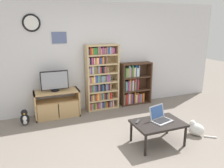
{
  "coord_description": "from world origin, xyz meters",
  "views": [
    {
      "loc": [
        -1.65,
        -2.76,
        2.05
      ],
      "look_at": [
        -0.05,
        1.27,
        0.87
      ],
      "focal_mm": 35.0,
      "sensor_mm": 36.0,
      "label": 1
    }
  ],
  "objects_px": {
    "coffee_table": "(158,125)",
    "cat": "(196,129)",
    "television": "(55,81)",
    "laptop": "(160,117)",
    "penguin_figurine": "(25,118)",
    "bookshelf_tall": "(101,78)",
    "bookshelf_short": "(133,85)",
    "tv_stand": "(57,104)",
    "remote_near_laptop": "(138,122)"
  },
  "relations": [
    {
      "from": "remote_near_laptop",
      "to": "penguin_figurine",
      "type": "distance_m",
      "value": 2.42
    },
    {
      "from": "bookshelf_short",
      "to": "bookshelf_tall",
      "type": "bearing_deg",
      "value": -179.18
    },
    {
      "from": "laptop",
      "to": "cat",
      "type": "relative_size",
      "value": 0.91
    },
    {
      "from": "television",
      "to": "cat",
      "type": "relative_size",
      "value": 1.36
    },
    {
      "from": "laptop",
      "to": "television",
      "type": "bearing_deg",
      "value": 115.2
    },
    {
      "from": "laptop",
      "to": "coffee_table",
      "type": "bearing_deg",
      "value": -157.19
    },
    {
      "from": "bookshelf_short",
      "to": "penguin_figurine",
      "type": "xyz_separation_m",
      "value": [
        -2.71,
        -0.32,
        -0.36
      ]
    },
    {
      "from": "coffee_table",
      "to": "laptop",
      "type": "distance_m",
      "value": 0.13
    },
    {
      "from": "laptop",
      "to": "penguin_figurine",
      "type": "height_order",
      "value": "laptop"
    },
    {
      "from": "bookshelf_tall",
      "to": "bookshelf_short",
      "type": "xyz_separation_m",
      "value": [
        0.91,
        0.01,
        -0.27
      ]
    },
    {
      "from": "tv_stand",
      "to": "laptop",
      "type": "relative_size",
      "value": 2.46
    },
    {
      "from": "television",
      "to": "coffee_table",
      "type": "xyz_separation_m",
      "value": [
        1.49,
        -1.87,
        -0.48
      ]
    },
    {
      "from": "television",
      "to": "bookshelf_short",
      "type": "height_order",
      "value": "bookshelf_short"
    },
    {
      "from": "television",
      "to": "penguin_figurine",
      "type": "height_order",
      "value": "television"
    },
    {
      "from": "bookshelf_tall",
      "to": "laptop",
      "type": "xyz_separation_m",
      "value": [
        0.44,
        -1.93,
        -0.32
      ]
    },
    {
      "from": "bookshelf_short",
      "to": "coffee_table",
      "type": "height_order",
      "value": "bookshelf_short"
    },
    {
      "from": "penguin_figurine",
      "to": "coffee_table",
      "type": "bearing_deg",
      "value": -37.43
    },
    {
      "from": "bookshelf_tall",
      "to": "cat",
      "type": "height_order",
      "value": "bookshelf_tall"
    },
    {
      "from": "tv_stand",
      "to": "cat",
      "type": "distance_m",
      "value": 2.99
    },
    {
      "from": "tv_stand",
      "to": "penguin_figurine",
      "type": "relative_size",
      "value": 2.89
    },
    {
      "from": "penguin_figurine",
      "to": "tv_stand",
      "type": "bearing_deg",
      "value": 15.87
    },
    {
      "from": "television",
      "to": "bookshelf_tall",
      "type": "bearing_deg",
      "value": 5.49
    },
    {
      "from": "laptop",
      "to": "remote_near_laptop",
      "type": "height_order",
      "value": "laptop"
    },
    {
      "from": "cat",
      "to": "remote_near_laptop",
      "type": "bearing_deg",
      "value": 140.98
    },
    {
      "from": "coffee_table",
      "to": "cat",
      "type": "xyz_separation_m",
      "value": [
        0.85,
        -0.01,
        -0.24
      ]
    },
    {
      "from": "television",
      "to": "coffee_table",
      "type": "bearing_deg",
      "value": -51.43
    },
    {
      "from": "remote_near_laptop",
      "to": "bookshelf_tall",
      "type": "bearing_deg",
      "value": -41.8
    },
    {
      "from": "tv_stand",
      "to": "television",
      "type": "height_order",
      "value": "television"
    },
    {
      "from": "tv_stand",
      "to": "remote_near_laptop",
      "type": "distance_m",
      "value": 2.08
    },
    {
      "from": "bookshelf_short",
      "to": "penguin_figurine",
      "type": "height_order",
      "value": "bookshelf_short"
    },
    {
      "from": "coffee_table",
      "to": "penguin_figurine",
      "type": "xyz_separation_m",
      "value": [
        -2.18,
        1.67,
        -0.21
      ]
    },
    {
      "from": "television",
      "to": "penguin_figurine",
      "type": "xyz_separation_m",
      "value": [
        -0.69,
        -0.2,
        -0.69
      ]
    },
    {
      "from": "laptop",
      "to": "penguin_figurine",
      "type": "xyz_separation_m",
      "value": [
        -2.24,
        1.62,
        -0.32
      ]
    },
    {
      "from": "tv_stand",
      "to": "coffee_table",
      "type": "height_order",
      "value": "tv_stand"
    },
    {
      "from": "cat",
      "to": "bookshelf_short",
      "type": "bearing_deg",
      "value": 67.06
    },
    {
      "from": "coffee_table",
      "to": "penguin_figurine",
      "type": "distance_m",
      "value": 2.75
    },
    {
      "from": "bookshelf_tall",
      "to": "laptop",
      "type": "bearing_deg",
      "value": -77.05
    },
    {
      "from": "television",
      "to": "coffee_table",
      "type": "height_order",
      "value": "television"
    },
    {
      "from": "television",
      "to": "tv_stand",
      "type": "bearing_deg",
      "value": -3.0
    },
    {
      "from": "coffee_table",
      "to": "remote_near_laptop",
      "type": "height_order",
      "value": "remote_near_laptop"
    },
    {
      "from": "laptop",
      "to": "cat",
      "type": "height_order",
      "value": "laptop"
    },
    {
      "from": "tv_stand",
      "to": "bookshelf_short",
      "type": "height_order",
      "value": "bookshelf_short"
    },
    {
      "from": "laptop",
      "to": "penguin_figurine",
      "type": "relative_size",
      "value": 1.18
    },
    {
      "from": "tv_stand",
      "to": "bookshelf_short",
      "type": "xyz_separation_m",
      "value": [
        2.0,
        0.12,
        0.21
      ]
    },
    {
      "from": "coffee_table",
      "to": "penguin_figurine",
      "type": "bearing_deg",
      "value": 142.57
    },
    {
      "from": "penguin_figurine",
      "to": "bookshelf_tall",
      "type": "bearing_deg",
      "value": 9.78
    },
    {
      "from": "laptop",
      "to": "cat",
      "type": "xyz_separation_m",
      "value": [
        0.79,
        -0.06,
        -0.35
      ]
    },
    {
      "from": "remote_near_laptop",
      "to": "penguin_figurine",
      "type": "relative_size",
      "value": 0.43
    },
    {
      "from": "tv_stand",
      "to": "cat",
      "type": "height_order",
      "value": "tv_stand"
    },
    {
      "from": "television",
      "to": "penguin_figurine",
      "type": "relative_size",
      "value": 1.75
    }
  ]
}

